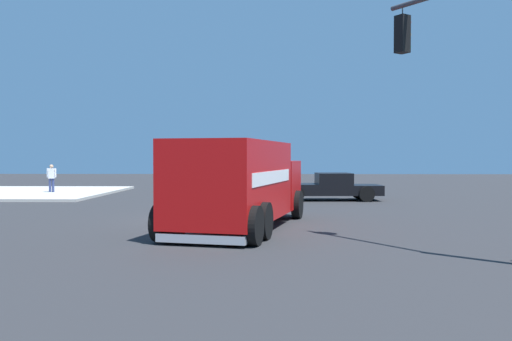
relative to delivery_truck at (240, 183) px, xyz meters
name	(u,v)px	position (x,y,z in m)	size (l,w,h in m)	color
ground_plane	(209,220)	(-2.24, -1.20, -1.40)	(100.00, 100.00, 0.00)	#2B2B2D
sidewalk_corner_near	(15,193)	(-15.17, -14.14, -1.33)	(11.40, 11.40, 0.14)	beige
delivery_truck	(240,183)	(0.00, 0.00, 0.00)	(7.99, 4.29, 2.65)	red
traffic_light_primary	(498,63)	(4.76, 5.80, 2.80)	(3.80, 2.64, 6.16)	#38383D
pickup_black	(330,186)	(-10.87, 3.99, -0.67)	(2.40, 5.27, 1.38)	black
pedestrian_near_corner	(51,176)	(-14.69, -11.73, -0.35)	(0.29, 0.52, 1.61)	navy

